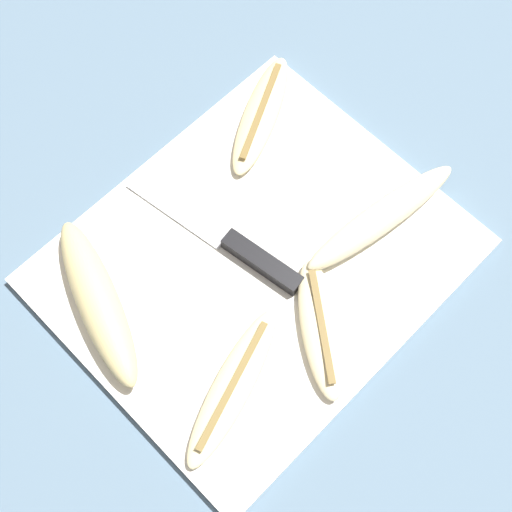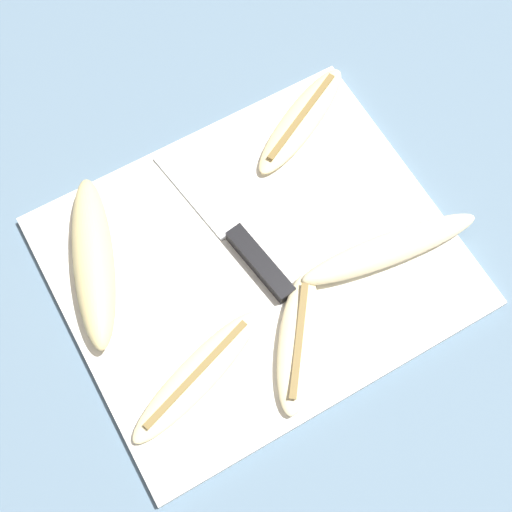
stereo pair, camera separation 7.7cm
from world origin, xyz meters
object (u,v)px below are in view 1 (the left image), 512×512
at_px(knife, 242,254).
at_px(banana_soft_right, 233,386).
at_px(banana_spotted_left, 98,301).
at_px(banana_ripe_center, 261,114).
at_px(banana_bright_far, 381,217).
at_px(banana_cream_curved, 321,328).

relative_size(knife, banana_soft_right, 1.25).
height_order(banana_spotted_left, banana_ripe_center, banana_spotted_left).
xyz_separation_m(banana_bright_far, banana_ripe_center, (0.00, 0.19, -0.01)).
height_order(banana_soft_right, banana_cream_curved, banana_cream_curved).
height_order(knife, banana_ripe_center, banana_ripe_center).
bearing_deg(banana_spotted_left, banana_bright_far, -27.04).
bearing_deg(banana_spotted_left, banana_cream_curved, -51.51).
distance_m(knife, banana_ripe_center, 0.18).
xyz_separation_m(banana_bright_far, banana_spotted_left, (-0.28, 0.15, 0.00)).
xyz_separation_m(banana_spotted_left, banana_ripe_center, (0.29, 0.05, -0.01)).
bearing_deg(knife, banana_cream_curved, -99.31).
relative_size(banana_soft_right, banana_cream_curved, 1.24).
relative_size(banana_spotted_left, banana_ripe_center, 1.18).
bearing_deg(banana_ripe_center, knife, -141.68).
bearing_deg(banana_ripe_center, banana_spotted_left, -170.88).
relative_size(banana_soft_right, banana_ripe_center, 1.07).
distance_m(banana_bright_far, banana_ripe_center, 0.19).
bearing_deg(knife, banana_ripe_center, 29.85).
xyz_separation_m(banana_soft_right, banana_ripe_center, (0.25, 0.21, -0.00)).
relative_size(banana_bright_far, banana_cream_curved, 1.41).
bearing_deg(knife, banana_spotted_left, 147.86).
distance_m(banana_bright_far, banana_cream_curved, 0.14).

